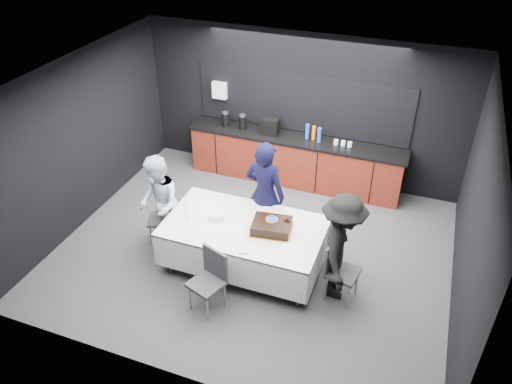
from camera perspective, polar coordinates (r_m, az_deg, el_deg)
ground at (r=8.04m, az=-0.25°, el=-6.61°), size 6.00×6.00×0.00m
room_shell at (r=6.98m, az=-0.29°, el=5.10°), size 6.04×5.04×2.82m
kitchenette at (r=9.47m, az=4.39°, el=4.14°), size 4.10×0.64×2.05m
party_table at (r=7.34m, az=-1.36°, el=-4.69°), size 2.32×1.32×0.78m
cake_assembly at (r=7.13m, az=1.81°, el=-3.90°), size 0.65×0.55×0.18m
plate_stack at (r=7.38m, az=-4.56°, el=-2.73°), size 0.23×0.23×0.10m
loose_plate_near at (r=7.19m, az=-4.77°, el=-4.32°), size 0.21×0.21×0.01m
loose_plate_right_a at (r=7.22m, az=4.21°, el=-4.09°), size 0.22×0.22×0.01m
loose_plate_right_b at (r=6.89m, az=3.58°, el=-6.26°), size 0.21×0.21×0.01m
loose_plate_far at (r=7.58m, az=0.69°, el=-1.91°), size 0.21×0.21×0.01m
fork_pile at (r=6.79m, az=-1.44°, el=-6.76°), size 0.17×0.13×0.02m
champagne_flute at (r=7.37m, az=-8.01°, el=-1.98°), size 0.06×0.06×0.22m
chair_left at (r=8.01m, az=-10.19°, el=-2.55°), size 0.54×0.54×0.92m
chair_right at (r=7.04m, az=9.33°, el=-8.37°), size 0.48×0.48×0.92m
chair_near at (r=6.83m, az=-5.25°, el=-9.54°), size 0.54×0.54×0.92m
person_center at (r=7.70m, az=1.02°, el=-0.25°), size 0.71×0.52×1.80m
person_left at (r=7.81m, az=-11.04°, el=-1.32°), size 0.95×0.98×1.59m
person_right at (r=6.89m, az=9.70°, el=-6.29°), size 0.76×1.14×1.65m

